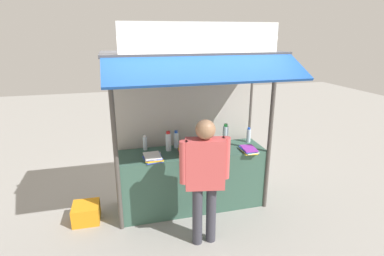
{
  "coord_description": "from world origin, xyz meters",
  "views": [
    {
      "loc": [
        -1.04,
        -3.91,
        2.54
      ],
      "look_at": [
        0.0,
        0.0,
        1.25
      ],
      "focal_mm": 28.08,
      "sensor_mm": 36.0,
      "label": 1
    }
  ],
  "objects": [
    {
      "name": "banana_bunch_inner_right",
      "position": [
        -0.68,
        -0.4,
        2.0
      ],
      "size": [
        0.11,
        0.11,
        0.27
      ],
      "color": "#332D23"
    },
    {
      "name": "banana_bunch_inner_left",
      "position": [
        0.62,
        -0.4,
        2.0
      ],
      "size": [
        0.1,
        0.1,
        0.25
      ],
      "color": "#332D23"
    },
    {
      "name": "water_bottle_center",
      "position": [
        -0.19,
        0.19,
        1.03
      ],
      "size": [
        0.07,
        0.07,
        0.27
      ],
      "color": "silver",
      "rests_on": "stall_counter"
    },
    {
      "name": "magazine_stack_right",
      "position": [
        0.79,
        -0.22,
        0.93
      ],
      "size": [
        0.23,
        0.32,
        0.05
      ],
      "color": "yellow",
      "rests_on": "stall_counter"
    },
    {
      "name": "water_bottle_far_left",
      "position": [
        -0.32,
        0.11,
        1.04
      ],
      "size": [
        0.08,
        0.08,
        0.29
      ],
      "color": "silver",
      "rests_on": "stall_counter"
    },
    {
      "name": "stall_counter",
      "position": [
        0.0,
        0.0,
        0.45
      ],
      "size": [
        2.14,
        0.6,
        0.9
      ],
      "primitive_type": "cube",
      "color": "#385B4C",
      "rests_on": "ground"
    },
    {
      "name": "water_bottle_front_right",
      "position": [
        -0.65,
        0.23,
        1.01
      ],
      "size": [
        0.06,
        0.06,
        0.22
      ],
      "color": "silver",
      "rests_on": "stall_counter"
    },
    {
      "name": "water_bottle_back_left",
      "position": [
        0.58,
        0.18,
        1.05
      ],
      "size": [
        0.09,
        0.09,
        0.31
      ],
      "color": "silver",
      "rests_on": "stall_counter"
    },
    {
      "name": "plastic_crate",
      "position": [
        -1.54,
        0.0,
        0.13
      ],
      "size": [
        0.37,
        0.37,
        0.25
      ],
      "primitive_type": "cube",
      "rotation": [
        0.0,
        0.0,
        -0.03
      ],
      "color": "orange",
      "rests_on": "ground"
    },
    {
      "name": "banana_bunch_rightmost",
      "position": [
        -0.32,
        -0.4,
        2.02
      ],
      "size": [
        0.09,
        0.09,
        0.23
      ],
      "color": "#332D23"
    },
    {
      "name": "water_bottle_far_right",
      "position": [
        0.95,
        0.14,
        1.01
      ],
      "size": [
        0.07,
        0.07,
        0.24
      ],
      "color": "silver",
      "rests_on": "stall_counter"
    },
    {
      "name": "magazine_stack_back_right",
      "position": [
        0.24,
        -0.1,
        0.93
      ],
      "size": [
        0.22,
        0.3,
        0.06
      ],
      "color": "red",
      "rests_on": "stall_counter"
    },
    {
      "name": "stall_structure",
      "position": [
        0.0,
        0.07,
        1.59
      ],
      "size": [
        2.34,
        1.42,
        2.66
      ],
      "color": "#4C4742",
      "rests_on": "ground"
    },
    {
      "name": "ground_plane",
      "position": [
        0.0,
        0.0,
        0.0
      ],
      "size": [
        20.0,
        20.0,
        0.0
      ],
      "primitive_type": "plane",
      "color": "gray"
    },
    {
      "name": "vendor_person",
      "position": [
        -0.07,
        -0.84,
        0.97
      ],
      "size": [
        0.61,
        0.28,
        1.61
      ],
      "rotation": [
        0.0,
        0.0,
        2.95
      ],
      "color": "#383842",
      "rests_on": "ground"
    },
    {
      "name": "magazine_stack_mid_right",
      "position": [
        -0.1,
        -0.04,
        0.94
      ],
      "size": [
        0.21,
        0.25,
        0.08
      ],
      "color": "red",
      "rests_on": "stall_counter"
    },
    {
      "name": "magazine_stack_front_left",
      "position": [
        -0.59,
        -0.15,
        0.93
      ],
      "size": [
        0.26,
        0.32,
        0.06
      ],
      "color": "blue",
      "rests_on": "stall_counter"
    }
  ]
}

